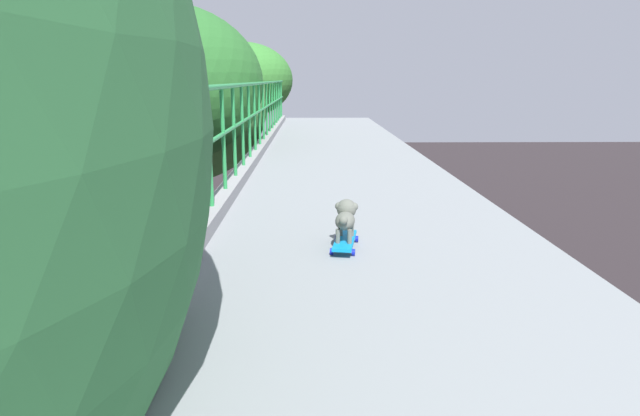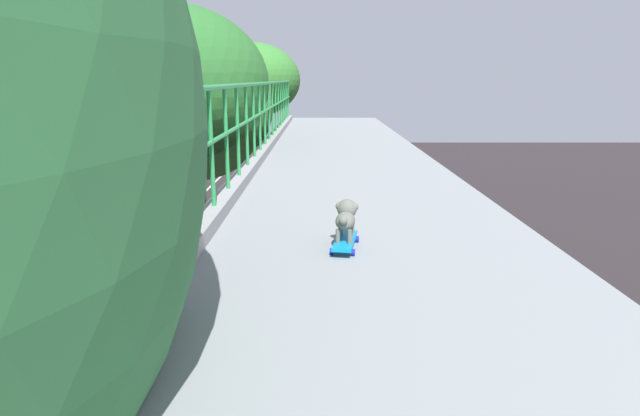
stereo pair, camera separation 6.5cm
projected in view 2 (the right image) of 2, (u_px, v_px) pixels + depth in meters
The scene contains 7 objects.
green_railing at pixel (82, 334), 2.31m from camera, with size 0.20×31.94×1.29m.
city_bus at pixel (81, 220), 21.42m from camera, with size 2.76×10.25×2.99m.
roadside_tree_mid at pixel (168, 88), 10.64m from camera, with size 4.00×4.00×8.73m.
roadside_tree_far at pixel (191, 106), 13.82m from camera, with size 4.22×4.22×8.65m.
roadside_tree_farthest at pixel (250, 81), 27.24m from camera, with size 4.98×4.98×9.08m.
toy_skateboard at pixel (344, 241), 4.30m from camera, with size 0.26×0.57×0.08m.
small_dog at pixel (345, 216), 4.29m from camera, with size 0.21×0.41×0.31m.
Camera 2 is at (0.78, -2.12, 7.27)m, focal length 29.81 mm.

